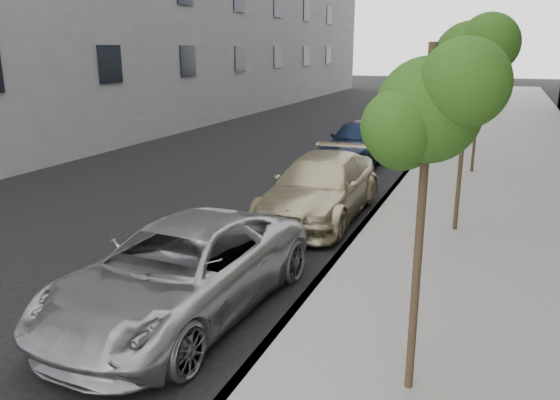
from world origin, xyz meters
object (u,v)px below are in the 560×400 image
Objects in this scene: sedan_blue at (361,141)px; sedan_rear at (401,112)px; tree_mid at (471,58)px; minivan at (181,271)px; tree_near at (431,111)px; tree_far at (484,52)px; sedan_black at (399,123)px; suv at (321,187)px.

sedan_rear is (-0.44, 11.16, -0.09)m from sedan_blue.
minivan is (-3.78, -5.64, -3.20)m from tree_mid.
sedan_blue is (-4.00, 13.56, -2.69)m from tree_near.
sedan_blue is at bearing 94.39° from minivan.
tree_near is at bearing -90.00° from tree_far.
sedan_black reaches higher than sedan_rear.
minivan is at bearing -91.72° from sedan_black.
sedan_black is (-0.25, 12.40, 0.05)m from suv.
suv is at bearing -89.94° from sedan_black.
sedan_rear is (-4.43, 24.72, -2.78)m from tree_near.
tree_far is at bearing 90.00° from tree_near.
tree_far reaches higher than tree_mid.
minivan is 23.87m from sedan_rear.
minivan is 1.10× the size of sedan_blue.
sedan_black is (-3.57, 12.64, -3.12)m from tree_mid.
tree_far reaches higher than sedan_black.
minivan is at bearing -97.42° from sedan_rear.
tree_far is 7.81m from suv.
tree_far is 0.98× the size of sedan_blue.
sedan_rear is (-1.11, 17.99, -0.04)m from suv.
tree_near is 19.66m from sedan_black.
minivan is 12.70m from sedan_blue.
sedan_rear is at bearing 97.68° from sedan_black.
tree_near is 0.86× the size of sedan_blue.
sedan_blue is 11.17m from sedan_rear.
tree_near reaches higher than sedan_blue.
sedan_black reaches higher than minivan.
sedan_black is (0.42, 5.58, 0.00)m from sedan_blue.
suv is (-3.33, 6.74, -2.74)m from tree_near.
tree_far is 13.13m from minivan.
sedan_blue reaches higher than sedan_rear.
tree_far is at bearing 76.12° from minivan.
tree_mid reaches higher than sedan_rear.
tree_near is 6.51m from tree_mid.
tree_near is 0.87× the size of tree_far.
minivan is at bearing -94.60° from suv.
tree_far is at bearing -78.27° from sedan_rear.
tree_mid is at bearing 59.58° from minivan.
minivan is (-3.78, 0.86, -2.77)m from tree_near.
tree_mid is 0.98× the size of sedan_blue.
minivan is (-3.78, -12.14, -3.29)m from tree_far.
sedan_black is at bearing 105.79° from tree_mid.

